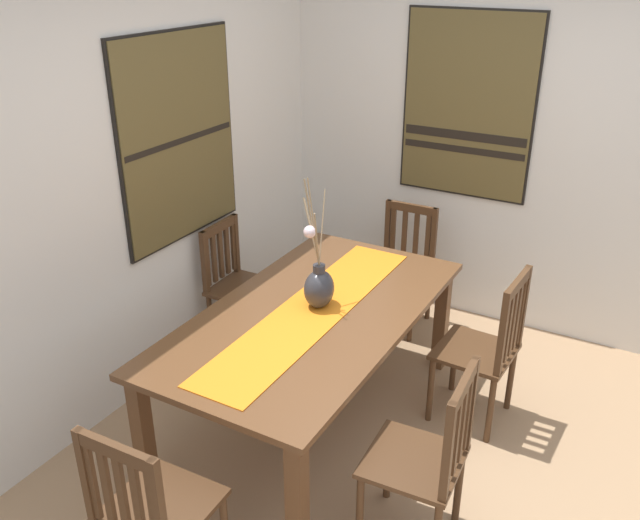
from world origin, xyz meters
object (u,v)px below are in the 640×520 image
chair_3 (238,282)px  chair_4 (487,346)px  dining_table (312,326)px  painting_on_back_wall (179,138)px  centerpiece_vase (319,285)px  chair_2 (150,509)px  painting_on_side_wall (468,106)px  chair_0 (402,263)px  chair_1 (427,457)px

chair_3 → chair_4: size_ratio=0.92×
dining_table → painting_on_back_wall: painting_on_back_wall is taller
centerpiece_vase → chair_2: centerpiece_vase is taller
dining_table → painting_on_side_wall: (1.72, -0.24, 0.92)m
dining_table → chair_2: chair_2 is taller
centerpiece_vase → chair_4: centerpiece_vase is taller
chair_0 → painting_on_side_wall: bearing=-35.7°
dining_table → chair_4: 1.00m
chair_2 → painting_on_side_wall: (3.06, -0.23, 1.08)m
painting_on_side_wall → chair_2: bearing=175.7°
chair_1 → chair_3: bearing=60.1°
chair_2 → chair_4: bearing=-24.4°
painting_on_side_wall → centerpiece_vase: bearing=171.9°
chair_4 → painting_on_side_wall: 1.73m
chair_2 → chair_4: (1.85, -0.84, 0.02)m
chair_0 → painting_on_side_wall: 1.19m
chair_2 → painting_on_side_wall: size_ratio=0.72×
chair_0 → chair_3: chair_3 is taller
dining_table → painting_on_side_wall: size_ratio=1.56×
chair_4 → painting_on_back_wall: size_ratio=0.76×
chair_0 → chair_2: chair_2 is taller
centerpiece_vase → chair_2: (-1.40, -0.01, -0.39)m
centerpiece_vase → painting_on_side_wall: 1.81m
chair_0 → painting_on_back_wall: size_ratio=0.70×
chair_0 → painting_on_back_wall: painting_on_back_wall is taller
chair_0 → centerpiece_vase: bearing=-178.7°
chair_2 → chair_4: 2.03m
chair_0 → painting_on_back_wall: bearing=135.4°
centerpiece_vase → chair_4: bearing=-62.2°
centerpiece_vase → chair_4: (0.45, -0.85, -0.38)m
chair_2 → painting_on_back_wall: (1.61, 1.10, 1.02)m
centerpiece_vase → chair_4: 1.03m
chair_1 → centerpiece_vase: bearing=57.0°
chair_1 → chair_2: chair_1 is taller
painting_on_side_wall → chair_4: bearing=-153.3°
chair_0 → chair_1: size_ratio=0.93×
dining_table → chair_2: (-1.34, -0.01, -0.17)m
chair_3 → chair_0: bearing=-45.5°
painting_on_back_wall → chair_0: bearing=-44.6°
chair_2 → dining_table: bearing=0.4°
chair_2 → chair_1: bearing=-46.3°
chair_0 → dining_table: bearing=-178.9°
chair_1 → chair_0: bearing=26.1°
chair_4 → painting_on_side_wall: painting_on_side_wall is taller
centerpiece_vase → chair_3: centerpiece_vase is taller
chair_2 → chair_4: size_ratio=0.95×
chair_1 → chair_4: size_ratio=0.98×
centerpiece_vase → chair_4: size_ratio=0.77×
dining_table → chair_0: size_ratio=2.23×
dining_table → chair_1: (-0.50, -0.88, -0.16)m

